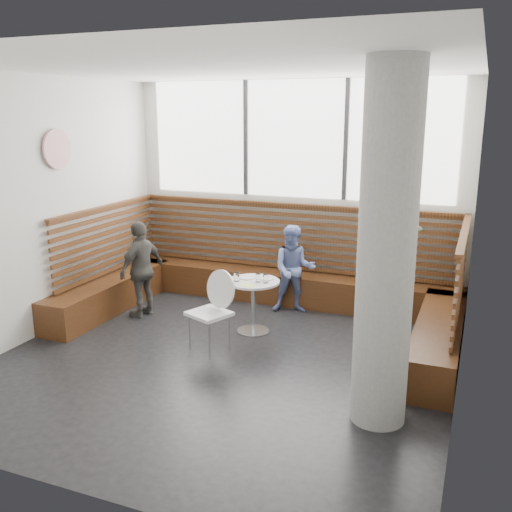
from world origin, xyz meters
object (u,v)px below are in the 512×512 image
at_px(cafe_table, 253,295).
at_px(concrete_column, 387,250).
at_px(adult_man, 391,282).
at_px(child_back, 294,269).
at_px(child_left, 142,269).
at_px(cafe_chair, 212,304).

bearing_deg(cafe_table, concrete_column, -39.74).
bearing_deg(concrete_column, adult_man, 96.17).
xyz_separation_m(concrete_column, adult_man, (-0.17, 1.60, -0.75)).
distance_m(concrete_column, child_back, 3.14).
relative_size(adult_man, child_back, 1.37).
relative_size(adult_man, child_left, 1.28).
bearing_deg(adult_man, child_left, 95.77).
relative_size(cafe_table, child_left, 0.52).
bearing_deg(cafe_chair, concrete_column, 0.04).
xyz_separation_m(cafe_chair, child_back, (0.48, 1.62, 0.06)).
bearing_deg(concrete_column, cafe_chair, 157.58).
bearing_deg(adult_man, cafe_table, 96.90).
distance_m(concrete_column, cafe_table, 2.67).
bearing_deg(child_back, adult_man, -50.85).
height_order(adult_man, child_back, adult_man).
xyz_separation_m(cafe_chair, child_left, (-1.41, 0.70, 0.10)).
xyz_separation_m(concrete_column, child_left, (-3.53, 1.57, -0.94)).
bearing_deg(adult_man, child_back, 63.98).
distance_m(cafe_chair, adult_man, 2.10).
xyz_separation_m(cafe_table, adult_man, (1.70, 0.05, 0.36)).
relative_size(concrete_column, child_back, 2.58).
distance_m(concrete_column, adult_man, 1.78).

